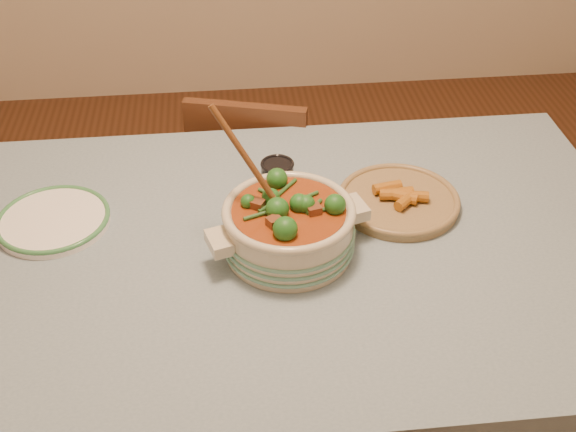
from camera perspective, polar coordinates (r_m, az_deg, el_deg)
The scene contains 6 objects.
dining_table at distance 1.76m, azimuth 0.34°, elevation -4.49°, with size 1.68×1.08×0.76m.
stew_casserole at distance 1.64m, azimuth 0.05°, elevation -0.67°, with size 0.39×0.36×0.36m.
white_plate at distance 1.84m, azimuth -18.05°, elevation -0.29°, with size 0.33×0.33×0.02m.
condiment_bowl at distance 1.91m, azimuth -0.85°, elevation 3.72°, with size 0.11×0.11×0.05m.
fried_plate at distance 1.83m, azimuth 8.74°, elevation 1.38°, with size 0.36×0.36×0.05m.
chair_far at distance 2.43m, azimuth -2.67°, elevation 2.62°, with size 0.46×0.46×0.81m.
Camera 1 is at (-0.15, -1.30, 1.84)m, focal length 45.00 mm.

